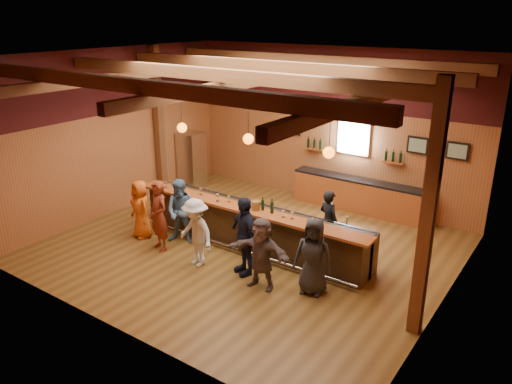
% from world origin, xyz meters
% --- Properties ---
extents(room, '(9.04, 9.00, 4.52)m').
position_xyz_m(room, '(0.00, 0.06, 3.21)').
color(room, brown).
rests_on(room, ground).
extents(bar_counter, '(6.30, 1.07, 1.11)m').
position_xyz_m(bar_counter, '(0.02, 0.15, 0.52)').
color(bar_counter, black).
rests_on(bar_counter, ground).
extents(back_bar_cabinet, '(4.00, 0.52, 0.95)m').
position_xyz_m(back_bar_cabinet, '(1.20, 3.72, 0.48)').
color(back_bar_cabinet, brown).
rests_on(back_bar_cabinet, ground).
extents(window, '(0.95, 0.09, 0.95)m').
position_xyz_m(window, '(0.80, 3.95, 2.05)').
color(window, silver).
rests_on(window, room).
extents(framed_pictures, '(5.35, 0.05, 0.45)m').
position_xyz_m(framed_pictures, '(1.67, 3.94, 2.10)').
color(framed_pictures, black).
rests_on(framed_pictures, room).
extents(wine_shelves, '(3.00, 0.18, 0.30)m').
position_xyz_m(wine_shelves, '(0.80, 3.88, 1.62)').
color(wine_shelves, brown).
rests_on(wine_shelves, room).
extents(pendant_lights, '(4.24, 0.24, 1.37)m').
position_xyz_m(pendant_lights, '(0.00, 0.00, 2.71)').
color(pendant_lights, black).
rests_on(pendant_lights, room).
extents(stainless_fridge, '(0.70, 0.70, 1.80)m').
position_xyz_m(stainless_fridge, '(-4.10, 2.60, 0.90)').
color(stainless_fridge, silver).
rests_on(stainless_fridge, ground).
extents(customer_orange, '(0.84, 0.67, 1.49)m').
position_xyz_m(customer_orange, '(-2.59, -1.00, 0.75)').
color(customer_orange, '#CF5613').
rests_on(customer_orange, ground).
extents(customer_redvest, '(0.71, 0.57, 1.71)m').
position_xyz_m(customer_redvest, '(-1.71, -1.24, 0.85)').
color(customer_redvest, maroon).
rests_on(customer_redvest, ground).
extents(customer_denim, '(0.96, 0.86, 1.62)m').
position_xyz_m(customer_denim, '(-1.54, -0.65, 0.81)').
color(customer_denim, '#4F779F').
rests_on(customer_denim, ground).
extents(customer_white, '(1.11, 0.77, 1.57)m').
position_xyz_m(customer_white, '(-0.48, -1.34, 0.79)').
color(customer_white, silver).
rests_on(customer_white, ground).
extents(customer_navy, '(1.11, 0.83, 1.76)m').
position_xyz_m(customer_navy, '(0.62, -1.02, 0.88)').
color(customer_navy, black).
rests_on(customer_navy, ground).
extents(customer_brown, '(1.45, 0.56, 1.53)m').
position_xyz_m(customer_brown, '(1.25, -1.31, 0.77)').
color(customer_brown, brown).
rests_on(customer_brown, ground).
extents(customer_dark, '(0.87, 0.66, 1.61)m').
position_xyz_m(customer_dark, '(2.22, -0.89, 0.80)').
color(customer_dark, black).
rests_on(customer_dark, ground).
extents(bartender, '(0.64, 0.53, 1.52)m').
position_xyz_m(bartender, '(1.60, 0.97, 0.76)').
color(bartender, black).
rests_on(bartender, ground).
extents(ice_bucket, '(0.20, 0.20, 0.22)m').
position_xyz_m(ice_bucket, '(0.29, -0.14, 1.22)').
color(ice_bucket, brown).
rests_on(ice_bucket, bar_counter).
extents(bottle_a, '(0.07, 0.07, 0.31)m').
position_xyz_m(bottle_a, '(0.44, -0.06, 1.23)').
color(bottle_a, black).
rests_on(bottle_a, bar_counter).
extents(bottle_b, '(0.07, 0.07, 0.34)m').
position_xyz_m(bottle_b, '(0.71, -0.09, 1.24)').
color(bottle_b, black).
rests_on(bottle_b, bar_counter).
extents(glass_a, '(0.08, 0.08, 0.18)m').
position_xyz_m(glass_a, '(-2.47, -0.22, 1.24)').
color(glass_a, silver).
rests_on(glass_a, bar_counter).
extents(glass_b, '(0.09, 0.09, 0.19)m').
position_xyz_m(glass_b, '(-1.83, -0.19, 1.25)').
color(glass_b, silver).
rests_on(glass_b, bar_counter).
extents(glass_c, '(0.08, 0.08, 0.19)m').
position_xyz_m(glass_c, '(-1.39, -0.09, 1.24)').
color(glass_c, silver).
rests_on(glass_c, bar_counter).
extents(glass_d, '(0.09, 0.09, 0.20)m').
position_xyz_m(glass_d, '(-0.77, -0.21, 1.25)').
color(glass_d, silver).
rests_on(glass_d, bar_counter).
extents(glass_e, '(0.07, 0.07, 0.17)m').
position_xyz_m(glass_e, '(-0.52, -0.09, 1.23)').
color(glass_e, silver).
rests_on(glass_e, bar_counter).
extents(glass_f, '(0.08, 0.08, 0.17)m').
position_xyz_m(glass_f, '(1.05, -0.15, 1.23)').
color(glass_f, silver).
rests_on(glass_f, bar_counter).
extents(glass_g, '(0.08, 0.08, 0.17)m').
position_xyz_m(glass_g, '(1.25, -0.12, 1.23)').
color(glass_g, silver).
rests_on(glass_g, bar_counter).
extents(glass_h, '(0.09, 0.09, 0.20)m').
position_xyz_m(glass_h, '(1.81, -0.21, 1.25)').
color(glass_h, silver).
rests_on(glass_h, bar_counter).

